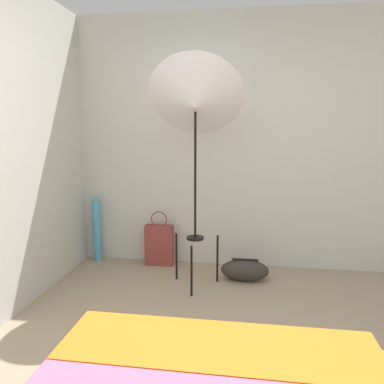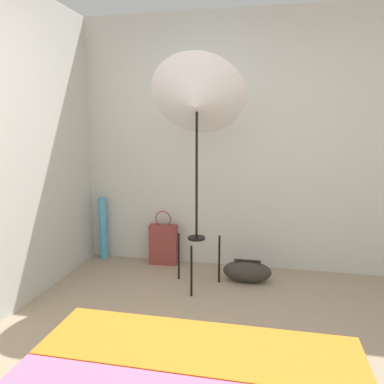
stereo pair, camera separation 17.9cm
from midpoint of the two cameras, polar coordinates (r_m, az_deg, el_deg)
name	(u,v)px [view 1 (the left image)]	position (r m, az deg, el deg)	size (l,w,h in m)	color
wall_back	(246,143)	(3.89, 6.94, 7.38)	(8.00, 0.05, 2.60)	beige
wall_side_left	(12,149)	(3.26, -27.14, 5.87)	(0.05, 8.00, 2.60)	beige
photo_umbrella	(195,103)	(3.31, -1.07, 13.42)	(0.85, 0.67, 2.07)	black
tote_bag	(159,244)	(4.06, -6.28, -7.96)	(0.30, 0.11, 0.59)	brown
duffel_bag	(245,270)	(3.70, 6.66, -11.76)	(0.46, 0.21, 0.22)	#332D28
paper_roll	(97,230)	(4.28, -15.44, -5.60)	(0.08, 0.08, 0.69)	#4CA3D1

